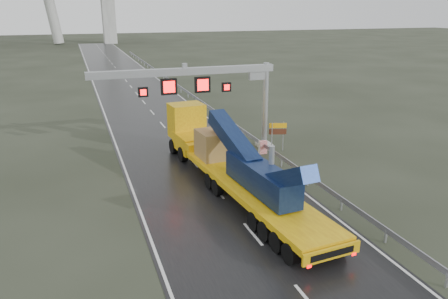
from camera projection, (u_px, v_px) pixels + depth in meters
name	position (u px, v px, depth m)	size (l,w,h in m)	color
ground	(287.00, 276.00, 19.65)	(400.00, 400.00, 0.00)	#262B1E
road	(144.00, 102.00, 55.57)	(11.00, 200.00, 0.02)	black
guardrail	(213.00, 110.00, 48.27)	(0.20, 140.00, 1.40)	gray
sign_gantry	(211.00, 85.00, 34.72)	(14.90, 1.20, 7.42)	#A1A29D
heavy_haul_truck	(223.00, 155.00, 29.90)	(4.79, 20.81, 4.85)	yellow
exit_sign_pair	(278.00, 131.00, 36.13)	(1.41, 0.49, 2.49)	#9FA3A7
striped_barrier	(263.00, 147.00, 35.94)	(0.64, 0.35, 1.09)	red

